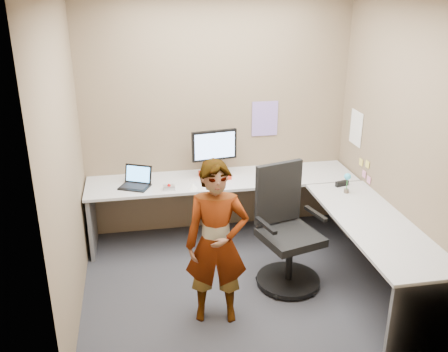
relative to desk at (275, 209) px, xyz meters
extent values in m
plane|color=#25252A|center=(-0.44, -0.39, -0.59)|extent=(3.00, 3.00, 0.00)
plane|color=brown|center=(-0.44, 0.91, 0.76)|extent=(3.00, 0.00, 3.00)
plane|color=brown|center=(1.06, -0.39, 0.76)|extent=(0.00, 2.70, 2.70)
plane|color=brown|center=(-1.94, -0.39, 0.76)|extent=(0.00, 2.70, 2.70)
cube|color=#A1A1A1|center=(-0.44, 0.59, 0.13)|extent=(2.96, 0.65, 0.03)
cube|color=#A1A1A1|center=(0.74, -0.71, 0.13)|extent=(0.65, 1.91, 0.03)
cube|color=#59595B|center=(-1.88, 0.59, -0.24)|extent=(0.04, 0.60, 0.70)
cube|color=#59595B|center=(1.00, 0.59, -0.24)|extent=(0.04, 0.60, 0.70)
cube|color=#59595B|center=(0.74, -1.63, -0.24)|extent=(0.60, 0.04, 0.70)
cube|color=red|center=(-0.51, 0.62, 0.17)|extent=(0.34, 0.27, 0.06)
cube|color=black|center=(-0.51, 0.62, 0.21)|extent=(0.23, 0.17, 0.02)
cube|color=black|center=(-0.51, 0.64, 0.28)|extent=(0.06, 0.05, 0.13)
cube|color=black|center=(-0.51, 0.64, 0.51)|extent=(0.50, 0.11, 0.33)
cube|color=#93BCFF|center=(-0.51, 0.62, 0.51)|extent=(0.45, 0.07, 0.28)
cube|color=black|center=(-1.40, 0.50, 0.15)|extent=(0.36, 0.33, 0.02)
cube|color=black|center=(-1.35, 0.60, 0.26)|extent=(0.30, 0.19, 0.20)
cube|color=#50A7FF|center=(-1.35, 0.60, 0.26)|extent=(0.26, 0.15, 0.16)
cube|color=#B7B7BC|center=(-1.04, 0.38, 0.16)|extent=(0.12, 0.08, 0.04)
sphere|color=#B80D0C|center=(-1.04, 0.37, 0.19)|extent=(0.04, 0.04, 0.04)
cone|color=white|center=(-0.79, 0.36, 0.17)|extent=(0.10, 0.10, 0.06)
cube|color=black|center=(0.78, 0.15, 0.17)|extent=(0.16, 0.08, 0.05)
cylinder|color=brown|center=(0.75, -0.03, 0.16)|extent=(0.05, 0.05, 0.04)
cylinder|color=#338C3F|center=(0.75, -0.03, 0.25)|extent=(0.01, 0.01, 0.14)
sphere|color=#40BCE3|center=(0.75, -0.03, 0.32)|extent=(0.07, 0.07, 0.07)
cube|color=#846BB7|center=(0.11, 0.90, 0.71)|extent=(0.30, 0.01, 0.40)
cube|color=white|center=(1.05, 0.51, 0.66)|extent=(0.01, 0.28, 0.38)
cube|color=#F2E059|center=(1.05, 0.16, 0.36)|extent=(0.01, 0.07, 0.07)
cube|color=pink|center=(1.05, 0.21, 0.23)|extent=(0.01, 0.07, 0.07)
cube|color=pink|center=(1.05, 0.09, 0.21)|extent=(0.01, 0.07, 0.07)
cube|color=#F2E059|center=(1.05, 0.31, 0.33)|extent=(0.01, 0.07, 0.07)
cylinder|color=black|center=(0.02, -0.47, -0.54)|extent=(0.62, 0.62, 0.04)
cylinder|color=black|center=(0.02, -0.47, -0.30)|extent=(0.07, 0.07, 0.44)
cube|color=black|center=(0.02, -0.47, -0.07)|extent=(0.62, 0.62, 0.08)
cube|color=black|center=(-0.04, -0.24, 0.29)|extent=(0.48, 0.18, 0.61)
cube|color=black|center=(-0.24, -0.55, 0.12)|extent=(0.13, 0.33, 0.03)
cube|color=black|center=(0.29, -0.40, 0.12)|extent=(0.13, 0.33, 0.03)
imported|color=#999399|center=(-0.74, -0.83, 0.14)|extent=(0.58, 0.43, 1.46)
camera|label=1|loc=(-1.35, -4.44, 2.20)|focal=40.00mm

